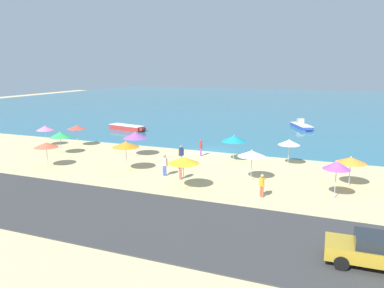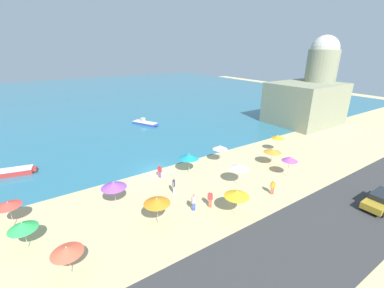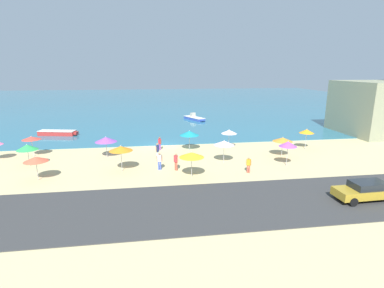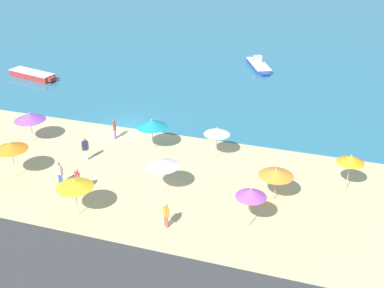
# 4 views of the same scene
# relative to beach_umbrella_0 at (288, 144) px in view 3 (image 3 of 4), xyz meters

# --- Properties ---
(ground_plane) EXTENTS (160.00, 160.00, 0.00)m
(ground_plane) POSITION_rel_beach_umbrella_0_xyz_m (-12.27, 10.12, -2.27)
(ground_plane) COLOR #CDBA84
(sea) EXTENTS (150.00, 110.00, 0.05)m
(sea) POSITION_rel_beach_umbrella_0_xyz_m (-12.27, 65.12, -2.25)
(sea) COLOR teal
(sea) RESTS_ON ground_plane
(coastal_road) EXTENTS (80.00, 8.00, 0.06)m
(coastal_road) POSITION_rel_beach_umbrella_0_xyz_m (-12.27, -7.88, -2.24)
(coastal_road) COLOR #363637
(coastal_road) RESTS_ON ground_plane
(beach_umbrella_0) EXTENTS (1.79, 1.79, 2.61)m
(beach_umbrella_0) POSITION_rel_beach_umbrella_0_xyz_m (0.00, 0.00, 0.00)
(beach_umbrella_0) COLOR #B2B2B7
(beach_umbrella_0) RESTS_ON ground_plane
(beach_umbrella_1) EXTENTS (2.07, 2.07, 2.25)m
(beach_umbrella_1) POSITION_rel_beach_umbrella_0_xyz_m (-23.66, -0.72, -0.31)
(beach_umbrella_1) COLOR #B2B2B7
(beach_umbrella_1) RESTS_ON ground_plane
(beach_umbrella_2) EXTENTS (2.00, 2.00, 2.37)m
(beach_umbrella_2) POSITION_rel_beach_umbrella_0_xyz_m (-26.79, 7.28, -0.15)
(beach_umbrella_2) COLOR #B2B2B7
(beach_umbrella_2) RESTS_ON ground_plane
(beach_umbrella_3) EXTENTS (2.24, 2.24, 2.57)m
(beach_umbrella_3) POSITION_rel_beach_umbrella_0_xyz_m (-16.49, 0.70, -0.00)
(beach_umbrella_3) COLOR #B2B2B7
(beach_umbrella_3) RESTS_ON ground_plane
(beach_umbrella_4) EXTENTS (2.16, 2.16, 2.43)m
(beach_umbrella_4) POSITION_rel_beach_umbrella_0_xyz_m (-6.11, 1.91, -0.13)
(beach_umbrella_4) COLOR #B2B2B7
(beach_umbrella_4) RESTS_ON ground_plane
(beach_umbrella_5) EXTENTS (1.77, 1.77, 2.52)m
(beach_umbrella_5) POSITION_rel_beach_umbrella_0_xyz_m (5.26, 5.91, -0.06)
(beach_umbrella_5) COLOR #B2B2B7
(beach_umbrella_5) RESTS_ON ground_plane
(beach_umbrella_6) EXTENTS (1.92, 1.92, 2.40)m
(beach_umbrella_6) POSITION_rel_beach_umbrella_0_xyz_m (-4.04, 7.54, -0.17)
(beach_umbrella_6) COLOR #B2B2B7
(beach_umbrella_6) RESTS_ON ground_plane
(beach_umbrella_7) EXTENTS (2.41, 2.41, 2.40)m
(beach_umbrella_7) POSITION_rel_beach_umbrella_0_xyz_m (-18.53, 5.72, -0.22)
(beach_umbrella_7) COLOR #B2B2B7
(beach_umbrella_7) RESTS_ON ground_plane
(beach_umbrella_8) EXTENTS (2.20, 2.20, 2.26)m
(beach_umbrella_8) POSITION_rel_beach_umbrella_0_xyz_m (0.94, 3.20, -0.30)
(beach_umbrella_8) COLOR #B2B2B7
(beach_umbrella_8) RESTS_ON ground_plane
(beach_umbrella_9) EXTENTS (2.24, 2.24, 2.46)m
(beach_umbrella_9) POSITION_rel_beach_umbrella_0_xyz_m (-10.10, -2.04, -0.12)
(beach_umbrella_9) COLOR #B2B2B7
(beach_umbrella_9) RESTS_ON ground_plane
(beach_umbrella_10) EXTENTS (2.36, 2.36, 2.47)m
(beach_umbrella_10) POSITION_rel_beach_umbrella_0_xyz_m (-9.00, 7.31, -0.15)
(beach_umbrella_10) COLOR #B2B2B7
(beach_umbrella_10) RESTS_ON ground_plane
(beach_umbrella_12) EXTENTS (2.05, 2.05, 2.31)m
(beach_umbrella_12) POSITION_rel_beach_umbrella_0_xyz_m (-25.93, 3.66, -0.30)
(beach_umbrella_12) COLOR #B2B2B7
(beach_umbrella_12) RESTS_ON ground_plane
(bather_0) EXTENTS (0.57, 0.27, 1.74)m
(bather_0) POSITION_rel_beach_umbrella_0_xyz_m (-12.87, 0.57, -1.30)
(bather_0) COLOR #3F59C6
(bather_0) RESTS_ON ground_plane
(bather_1) EXTENTS (0.42, 0.44, 1.76)m
(bather_1) POSITION_rel_beach_umbrella_0_xyz_m (-11.31, 0.15, -1.28)
(bather_1) COLOR #D75640
(bather_1) RESTS_ON ground_plane
(bather_2) EXTENTS (0.38, 0.50, 1.61)m
(bather_2) POSITION_rel_beach_umbrella_0_xyz_m (-12.54, 8.07, -1.37)
(bather_2) COLOR purple
(bather_2) RESTS_ON ground_plane
(bather_3) EXTENTS (0.39, 0.47, 1.81)m
(bather_3) POSITION_rel_beach_umbrella_0_xyz_m (-12.94, 4.12, -1.25)
(bather_3) COLOR white
(bather_3) RESTS_ON ground_plane
(bather_4) EXTENTS (0.47, 0.39, 1.60)m
(bather_4) POSITION_rel_beach_umbrella_0_xyz_m (-4.58, -1.57, -1.38)
(bather_4) COLOR #D35542
(bather_4) RESTS_ON ground_plane
(parked_car_1) EXTENTS (4.54, 1.95, 1.43)m
(parked_car_1) POSITION_rel_beach_umbrella_0_xyz_m (2.04, -8.76, -1.45)
(parked_car_1) COLOR #AB8925
(parked_car_1) RESTS_ON coastal_road
(skiff_nearshore) EXTENTS (5.88, 2.67, 0.70)m
(skiff_nearshore) POSITION_rel_beach_umbrella_0_xyz_m (-27.20, 18.41, -1.87)
(skiff_nearshore) COLOR #B32E2B
(skiff_nearshore) RESTS_ON sea
(skiff_offshore) EXTENTS (3.69, 5.51, 1.29)m
(skiff_offshore) POSITION_rel_beach_umbrella_0_xyz_m (-5.01, 29.12, -1.89)
(skiff_offshore) COLOR #304BA4
(skiff_offshore) RESTS_ON sea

